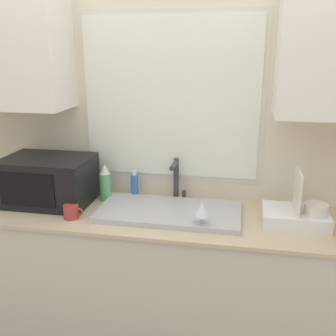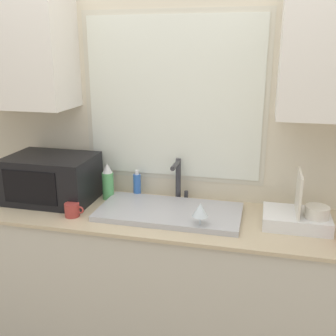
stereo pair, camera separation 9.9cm
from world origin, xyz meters
The scene contains 10 objects.
countertop centered at (0.00, 0.29, 0.46)m, with size 2.08×0.60×0.92m.
wall_back centered at (0.00, 0.56, 1.41)m, with size 6.00×0.38×2.60m.
sink_basin centered at (0.05, 0.29, 0.94)m, with size 0.79×0.40×0.03m.
faucet centered at (0.05, 0.50, 1.08)m, with size 0.08×0.17×0.26m.
microwave centered at (-0.69, 0.34, 1.06)m, with size 0.51×0.36×0.28m.
dish_rack centered at (0.73, 0.30, 0.98)m, with size 0.34×0.25×0.29m.
spray_bottle centered at (-0.37, 0.44, 1.03)m, with size 0.07×0.07×0.23m.
soap_bottle centered at (-0.21, 0.50, 1.00)m, with size 0.05×0.05×0.18m.
mug_near_sink centered at (-0.47, 0.14, 0.96)m, with size 0.11×0.08×0.08m.
wine_glass centered at (0.24, 0.14, 1.03)m, with size 0.08×0.08×0.15m.
Camera 2 is at (0.52, -1.67, 1.81)m, focal length 42.00 mm.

